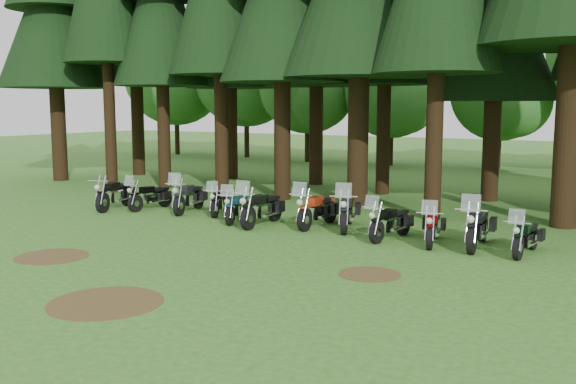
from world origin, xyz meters
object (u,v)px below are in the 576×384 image
motorcycle_9 (432,228)px  motorcycle_3 (221,202)px  motorcycle_5 (262,209)px  motorcycle_11 (526,238)px  motorcycle_10 (478,228)px  motorcycle_4 (237,208)px  motorcycle_8 (390,223)px  motorcycle_0 (115,195)px  motorcycle_2 (189,198)px  motorcycle_6 (318,211)px  motorcycle_1 (150,197)px  motorcycle_7 (347,212)px

motorcycle_9 → motorcycle_3: bearing=160.3°
motorcycle_5 → motorcycle_11: bearing=-3.1°
motorcycle_10 → motorcycle_5: bearing=177.4°
motorcycle_4 → motorcycle_8: size_ratio=0.96×
motorcycle_10 → motorcycle_4: bearing=175.8°
motorcycle_0 → motorcycle_2: motorcycle_2 is taller
motorcycle_0 → motorcycle_11: 14.23m
motorcycle_6 → motorcycle_8: (2.63, -0.58, -0.05)m
motorcycle_0 → motorcycle_4: size_ratio=1.14×
motorcycle_1 → motorcycle_4: (4.14, -0.41, 0.00)m
motorcycle_1 → motorcycle_9: bearing=0.4°
motorcycle_1 → motorcycle_9: 10.68m
motorcycle_1 → motorcycle_4: size_ratio=1.01×
motorcycle_0 → motorcycle_8: motorcycle_8 is taller
motorcycle_1 → motorcycle_10: (11.83, -0.29, 0.08)m
motorcycle_2 → motorcycle_10: motorcycle_10 is taller
motorcycle_9 → motorcycle_11: motorcycle_9 is taller
motorcycle_3 → motorcycle_10: bearing=-24.1°
motorcycle_7 → motorcycle_3: bearing=157.4°
motorcycle_8 → motorcycle_10: bearing=12.3°
motorcycle_1 → motorcycle_8: motorcycle_8 is taller
motorcycle_6 → motorcycle_2: bearing=179.0°
motorcycle_1 → motorcycle_2: motorcycle_2 is taller
motorcycle_1 → motorcycle_11: (13.09, -0.49, -0.01)m
motorcycle_2 → motorcycle_10: size_ratio=0.95×
motorcycle_11 → motorcycle_4: bearing=-176.8°
motorcycle_1 → motorcycle_5: (5.20, -0.58, 0.07)m
motorcycle_7 → motorcycle_9: bearing=-34.6°
motorcycle_4 → motorcycle_7: (3.61, 0.64, 0.08)m
motorcycle_0 → motorcycle_3: bearing=-1.5°
motorcycle_1 → motorcycle_3: 2.90m
motorcycle_5 → motorcycle_9: (5.46, 0.09, -0.06)m
motorcycle_1 → motorcycle_3: bearing=11.0°
motorcycle_3 → motorcycle_7: motorcycle_7 is taller
motorcycle_1 → motorcycle_2: bearing=11.1°
motorcycle_2 → motorcycle_10: 10.24m
motorcycle_7 → motorcycle_10: bearing=-27.9°
motorcycle_6 → motorcycle_11: size_ratio=1.17×
motorcycle_0 → motorcycle_10: motorcycle_10 is taller
motorcycle_5 → motorcycle_10: bearing=-1.2°
motorcycle_3 → motorcycle_6: (3.94, -0.29, 0.08)m
motorcycle_6 → motorcycle_11: motorcycle_6 is taller
motorcycle_2 → motorcycle_7: bearing=-15.5°
motorcycle_0 → motorcycle_3: motorcycle_3 is taller
motorcycle_4 → motorcycle_5: 1.08m
motorcycle_6 → motorcycle_10: (5.02, -0.40, 0.02)m
motorcycle_7 → motorcycle_11: (5.34, -0.72, -0.09)m
motorcycle_6 → motorcycle_7: bearing=7.4°
motorcycle_8 → motorcycle_9: bearing=7.0°
motorcycle_3 → motorcycle_2: bearing=168.2°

